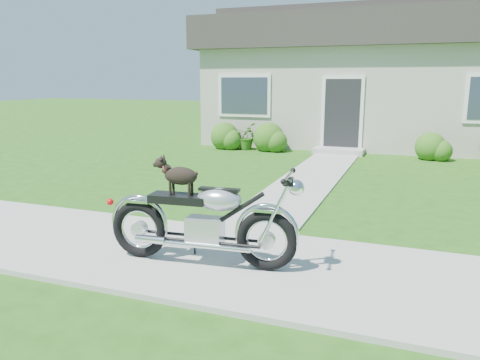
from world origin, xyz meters
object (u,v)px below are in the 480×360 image
Objects in this scene: house at (403,77)px; motorcycle_with_dog at (204,219)px; potted_plant_left at (245,136)px; potted_plant_right at (427,146)px.

house is 12.44m from motorcycle_with_dog.
potted_plant_left is at bearing -141.33° from house.
potted_plant_right is (5.15, 0.00, -0.05)m from potted_plant_left.
potted_plant_left is 1.16× the size of potted_plant_right.
house is at bearing 103.81° from potted_plant_right.
house is 5.67× the size of motorcycle_with_dog.
potted_plant_left is at bearing 101.63° from motorcycle_with_dog.
motorcycle_with_dog is at bearing -97.43° from house.
motorcycle_with_dog reaches higher than potted_plant_right.
house reaches higher than potted_plant_left.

